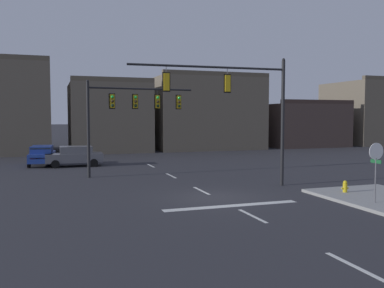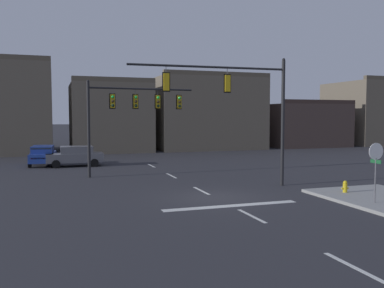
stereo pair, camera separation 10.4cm
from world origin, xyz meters
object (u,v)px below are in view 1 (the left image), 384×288
Objects in this scene: stop_sign at (376,158)px; fire_hydrant at (345,189)px; signal_mast_near_side at (241,99)px; car_lot_middle at (75,156)px; car_lot_nearside at (42,155)px; signal_mast_far_side at (127,109)px.

fire_hydrant is at bearing 80.23° from stop_sign.
signal_mast_near_side is 7.22m from fire_hydrant.
car_lot_middle reaches higher than fire_hydrant.
fire_hydrant is (0.44, 2.54, -1.82)m from stop_sign.
fire_hydrant is at bearing -51.42° from car_lot_nearside.
car_lot_nearside reaches higher than fire_hydrant.
signal_mast_far_side is (-5.16, 6.87, -0.45)m from signal_mast_near_side.
stop_sign reaches higher than car_lot_middle.
car_lot_middle is (-11.91, 19.64, -1.29)m from stop_sign.
car_lot_nearside is at bearing 128.58° from fire_hydrant.
signal_mast_far_side is at bearing 130.96° from fire_hydrant.
car_lot_nearside is 1.02× the size of car_lot_middle.
stop_sign is (3.63, -6.29, -2.83)m from signal_mast_near_side.
fire_hydrant is (14.83, -18.59, -0.53)m from car_lot_nearside.
signal_mast_near_side is 1.23× the size of signal_mast_far_side.
signal_mast_far_side is at bearing -54.87° from car_lot_nearside.
stop_sign is at bearing -99.77° from fire_hydrant.
stop_sign is 0.62× the size of car_lot_nearside.
signal_mast_near_side is at bearing 137.25° from fire_hydrant.
car_lot_nearside and car_lot_middle have the same top height.
signal_mast_near_side reaches higher than fire_hydrant.
signal_mast_near_side is 7.79m from stop_sign.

